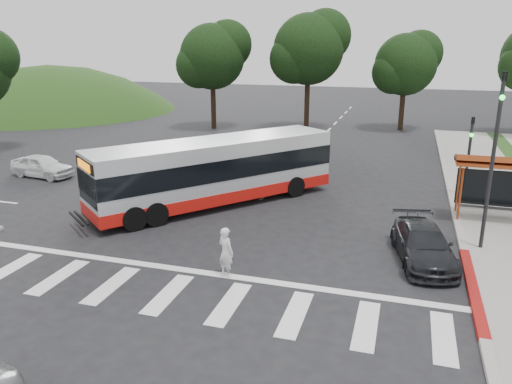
% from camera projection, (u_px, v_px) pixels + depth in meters
% --- Properties ---
extents(ground, '(140.00, 140.00, 0.00)m').
position_uv_depth(ground, '(225.00, 236.00, 19.94)').
color(ground, black).
rests_on(ground, ground).
extents(sidewalk_east, '(4.00, 40.00, 0.12)m').
position_uv_depth(sidewalk_east, '(495.00, 201.00, 24.16)').
color(sidewalk_east, gray).
rests_on(sidewalk_east, ground).
extents(curb_east, '(0.30, 40.00, 0.15)m').
position_uv_depth(curb_east, '(451.00, 197.00, 24.71)').
color(curb_east, '#9E9991').
rests_on(curb_east, ground).
extents(curb_east_red, '(0.32, 6.00, 0.15)m').
position_uv_depth(curb_east_red, '(473.00, 288.00, 15.56)').
color(curb_east_red, maroon).
rests_on(curb_east_red, ground).
extents(hillside_nw, '(44.00, 44.00, 10.00)m').
position_uv_depth(hillside_nw, '(52.00, 110.00, 56.36)').
color(hillside_nw, '#193D13').
rests_on(hillside_nw, ground).
extents(crosswalk_ladder, '(18.00, 2.60, 0.01)m').
position_uv_depth(crosswalk_ladder, '(168.00, 294.00, 15.36)').
color(crosswalk_ladder, silver).
rests_on(crosswalk_ladder, ground).
extents(bus_shelter, '(4.20, 1.60, 2.86)m').
position_uv_depth(bus_shelter, '(508.00, 169.00, 20.90)').
color(bus_shelter, '#A2411B').
rests_on(bus_shelter, sidewalk_east).
extents(traffic_signal_ne_tall, '(0.18, 0.37, 6.50)m').
position_uv_depth(traffic_signal_ne_tall, '(494.00, 148.00, 17.49)').
color(traffic_signal_ne_tall, black).
rests_on(traffic_signal_ne_tall, ground).
extents(traffic_signal_ne_short, '(0.18, 0.37, 4.00)m').
position_uv_depth(traffic_signal_ne_short, '(470.00, 148.00, 24.30)').
color(traffic_signal_ne_short, black).
rests_on(traffic_signal_ne_short, ground).
extents(tree_north_a, '(6.60, 6.15, 10.17)m').
position_uv_depth(tree_north_a, '(310.00, 48.00, 42.32)').
color(tree_north_a, black).
rests_on(tree_north_a, ground).
extents(tree_north_b, '(5.72, 5.33, 8.43)m').
position_uv_depth(tree_north_b, '(407.00, 64.00, 42.27)').
color(tree_north_b, black).
rests_on(tree_north_b, ground).
extents(tree_north_c, '(6.16, 5.74, 9.30)m').
position_uv_depth(tree_north_c, '(213.00, 56.00, 42.92)').
color(tree_north_c, black).
rests_on(tree_north_c, ground).
extents(transit_bus, '(9.52, 10.94, 3.09)m').
position_uv_depth(transit_bus, '(216.00, 172.00, 23.48)').
color(transit_bus, silver).
rests_on(transit_bus, ground).
extents(pedestrian, '(0.74, 0.65, 1.70)m').
position_uv_depth(pedestrian, '(226.00, 252.00, 16.34)').
color(pedestrian, white).
rests_on(pedestrian, ground).
extents(dark_sedan, '(2.61, 4.60, 1.26)m').
position_uv_depth(dark_sedan, '(423.00, 244.00, 17.51)').
color(dark_sedan, black).
rests_on(dark_sedan, ground).
extents(west_car_white, '(3.93, 1.95, 1.29)m').
position_uv_depth(west_car_white, '(42.00, 166.00, 28.48)').
color(west_car_white, white).
rests_on(west_car_white, ground).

